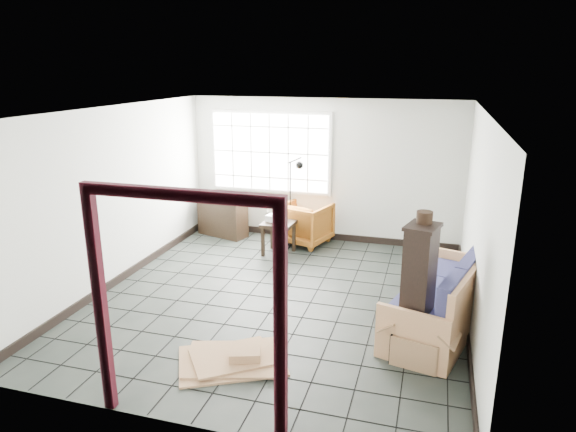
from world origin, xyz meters
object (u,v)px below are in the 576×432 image
(futon_sofa, at_px, (446,302))
(tall_shelf, at_px, (418,290))
(side_table, at_px, (279,228))
(armchair, at_px, (305,221))

(futon_sofa, height_order, tall_shelf, tall_shelf)
(side_table, bearing_deg, tall_shelf, -47.69)
(side_table, distance_m, tall_shelf, 3.61)
(tall_shelf, bearing_deg, futon_sofa, 80.31)
(futon_sofa, height_order, side_table, futon_sofa)
(futon_sofa, bearing_deg, side_table, 161.00)
(side_table, height_order, tall_shelf, tall_shelf)
(armchair, distance_m, side_table, 0.74)
(armchair, bearing_deg, tall_shelf, 138.85)
(armchair, xyz_separation_m, tall_shelf, (2.12, -3.33, 0.36))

